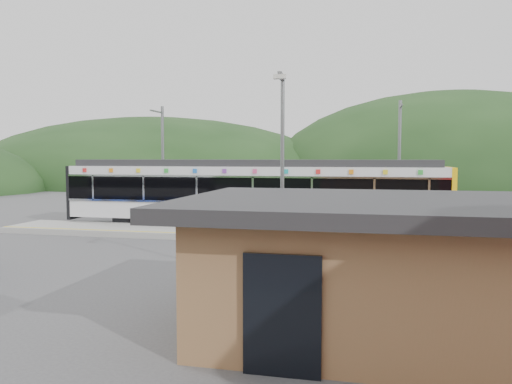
# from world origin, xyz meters

# --- Properties ---
(ground) EXTENTS (120.00, 120.00, 0.00)m
(ground) POSITION_xyz_m (0.00, 0.00, 0.00)
(ground) COLOR #4C4C4F
(ground) RESTS_ON ground
(hills) EXTENTS (146.00, 149.00, 26.00)m
(hills) POSITION_xyz_m (6.19, 5.29, 0.00)
(hills) COLOR #1E3D19
(hills) RESTS_ON ground
(platform) EXTENTS (26.00, 3.20, 0.30)m
(platform) POSITION_xyz_m (0.00, 3.30, 0.15)
(platform) COLOR #9E9E99
(platform) RESTS_ON ground
(yellow_line) EXTENTS (26.00, 0.10, 0.01)m
(yellow_line) POSITION_xyz_m (0.00, 2.00, 0.30)
(yellow_line) COLOR yellow
(yellow_line) RESTS_ON platform
(train) EXTENTS (20.44, 3.01, 3.74)m
(train) POSITION_xyz_m (-0.82, 6.00, 2.06)
(train) COLOR black
(train) RESTS_ON ground
(catenary_mast_west) EXTENTS (0.18, 1.80, 7.00)m
(catenary_mast_west) POSITION_xyz_m (-7.00, 8.56, 3.65)
(catenary_mast_west) COLOR slate
(catenary_mast_west) RESTS_ON ground
(catenary_mast_east) EXTENTS (0.18, 1.80, 7.00)m
(catenary_mast_east) POSITION_xyz_m (7.00, 8.56, 3.65)
(catenary_mast_east) COLOR slate
(catenary_mast_east) RESTS_ON ground
(station_shelter) EXTENTS (9.20, 6.20, 3.00)m
(station_shelter) POSITION_xyz_m (6.00, -9.01, 1.55)
(station_shelter) COLOR olive
(station_shelter) RESTS_ON ground
(lamp_post) EXTENTS (0.36, 1.11, 6.32)m
(lamp_post) POSITION_xyz_m (2.88, -5.34, 3.77)
(lamp_post) COLOR slate
(lamp_post) RESTS_ON ground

